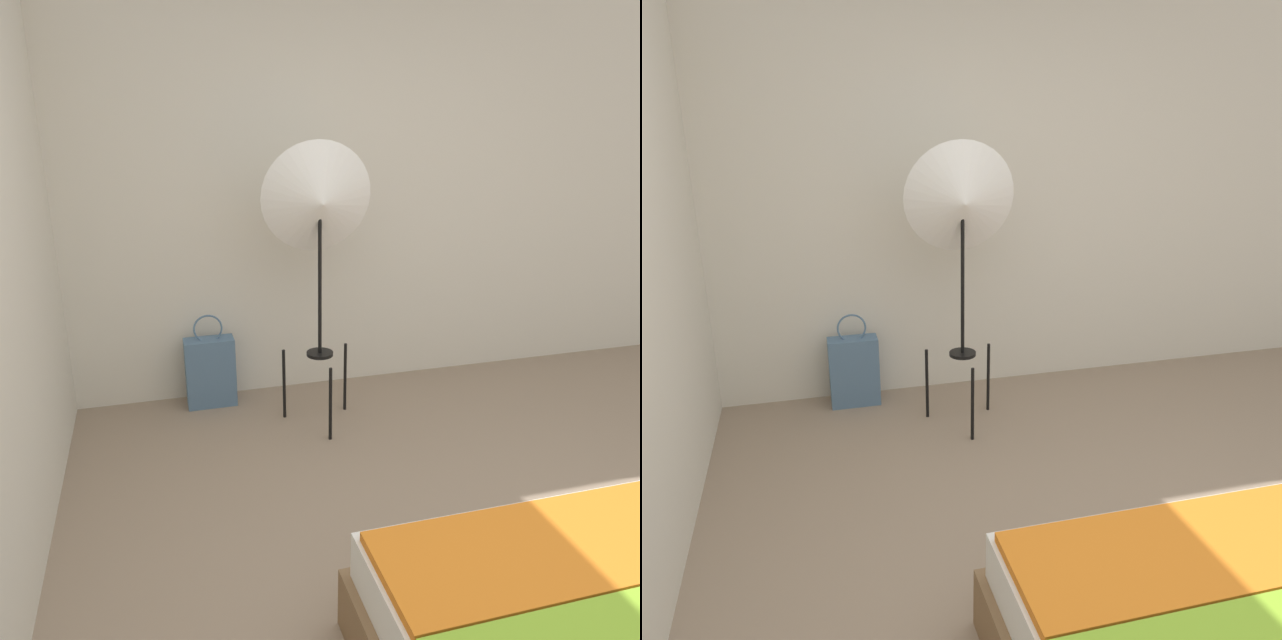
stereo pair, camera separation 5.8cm
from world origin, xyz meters
TOP-DOWN VIEW (x-y plane):
  - ground_plane at (0.00, 0.00)m, footprint 14.00×14.00m
  - wall_back at (0.00, 2.35)m, footprint 8.00×0.05m
  - photo_umbrella at (-0.15, 1.75)m, footprint 0.65×0.37m
  - tote_bag at (-0.77, 2.17)m, footprint 0.32×0.15m

SIDE VIEW (x-z plane):
  - ground_plane at x=0.00m, z-range 0.00..0.00m
  - tote_bag at x=-0.77m, z-range -0.08..0.55m
  - wall_back at x=0.00m, z-range 0.00..2.60m
  - photo_umbrella at x=-0.15m, z-range 0.50..2.22m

